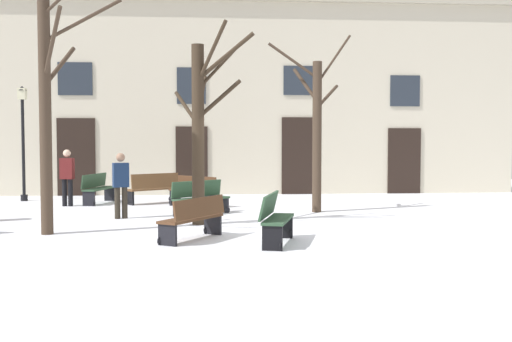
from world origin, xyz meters
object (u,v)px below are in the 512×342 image
(tree_left_of_center, at_px, (200,125))
(streetlamp, at_px, (23,131))
(tree_center, at_px, (47,96))
(person_by_shop_door, at_px, (121,182))
(bench_facing_shops, at_px, (193,191))
(tree_near_facade, at_px, (317,129))
(bench_near_center_tree, at_px, (153,188))
(bench_back_to_back_right, at_px, (194,218))
(bench_by_litter_bin, at_px, (275,218))
(bench_back_to_back_left, at_px, (200,198))
(bench_near_lamp, at_px, (98,188))
(person_strolling, at_px, (67,175))

(tree_left_of_center, relative_size, streetlamp, 1.24)
(tree_center, xyz_separation_m, person_by_shop_door, (1.12, 2.42, -1.95))
(streetlamp, height_order, bench_facing_shops, streetlamp)
(tree_near_facade, distance_m, bench_near_center_tree, 5.57)
(tree_near_facade, bearing_deg, bench_near_center_tree, 151.12)
(tree_left_of_center, relative_size, bench_back_to_back_right, 2.81)
(bench_by_litter_bin, height_order, bench_back_to_back_left, bench_by_litter_bin)
(tree_left_of_center, bearing_deg, tree_center, -158.33)
(streetlamp, bearing_deg, tree_near_facade, -22.57)
(bench_near_lamp, distance_m, person_by_shop_door, 3.96)
(tree_left_of_center, height_order, person_strolling, tree_left_of_center)
(tree_left_of_center, distance_m, person_strolling, 5.93)
(tree_near_facade, xyz_separation_m, person_strolling, (-7.09, 1.99, -1.31))
(person_strolling, bearing_deg, tree_near_facade, 174.24)
(bench_near_center_tree, distance_m, person_strolling, 2.57)
(bench_by_litter_bin, height_order, person_strolling, person_strolling)
(tree_near_facade, relative_size, bench_back_to_back_left, 3.11)
(bench_near_lamp, distance_m, bench_back_to_back_right, 7.78)
(tree_left_of_center, relative_size, person_by_shop_door, 2.80)
(tree_center, bearing_deg, streetlamp, 110.37)
(streetlamp, bearing_deg, person_strolling, -43.78)
(tree_near_facade, bearing_deg, bench_by_litter_bin, -108.74)
(tree_center, relative_size, person_by_shop_door, 3.32)
(bench_facing_shops, bearing_deg, tree_near_facade, 18.93)
(bench_by_litter_bin, xyz_separation_m, bench_facing_shops, (-1.69, 6.50, -0.02))
(tree_left_of_center, xyz_separation_m, bench_near_center_tree, (-1.52, 4.73, -1.82))
(tree_left_of_center, bearing_deg, bench_back_to_back_right, -92.80)
(bench_by_litter_bin, height_order, bench_near_center_tree, bench_by_litter_bin)
(bench_by_litter_bin, distance_m, person_strolling, 8.81)
(bench_back_to_back_left, height_order, bench_back_to_back_right, bench_back_to_back_left)
(tree_left_of_center, xyz_separation_m, bench_by_litter_bin, (1.43, -2.76, -1.80))
(bench_facing_shops, bearing_deg, bench_back_to_back_left, -39.56)
(streetlamp, height_order, bench_back_to_back_left, streetlamp)
(bench_near_center_tree, xyz_separation_m, bench_near_lamp, (-1.71, 0.19, 0.00))
(tree_near_facade, relative_size, person_by_shop_door, 2.95)
(tree_near_facade, bearing_deg, bench_near_lamp, 156.60)
(person_strolling, bearing_deg, streetlamp, -33.86)
(bench_near_center_tree, height_order, bench_back_to_back_left, bench_near_center_tree)
(tree_left_of_center, relative_size, bench_near_center_tree, 2.87)
(bench_back_to_back_left, distance_m, bench_back_to_back_right, 4.04)
(bench_near_center_tree, bearing_deg, tree_left_of_center, 72.83)
(bench_near_center_tree, relative_size, person_strolling, 0.95)
(bench_facing_shops, relative_size, person_strolling, 0.87)
(tree_near_facade, height_order, bench_back_to_back_left, tree_near_facade)
(tree_near_facade, relative_size, person_strolling, 2.87)
(streetlamp, bearing_deg, bench_by_litter_bin, -50.24)
(tree_left_of_center, relative_size, person_strolling, 2.73)
(streetlamp, xyz_separation_m, bench_back_to_back_right, (5.64, -8.06, -1.83))
(bench_back_to_back_right, bearing_deg, tree_left_of_center, -149.30)
(tree_left_of_center, height_order, bench_facing_shops, tree_left_of_center)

